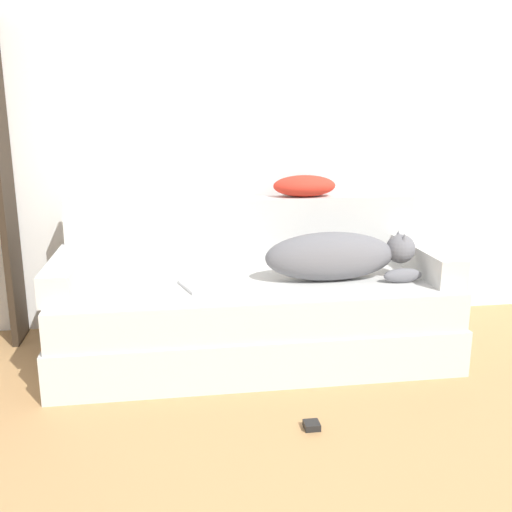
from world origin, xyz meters
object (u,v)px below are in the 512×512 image
laptop (217,283)px  power_adapter (312,425)px  couch (253,317)px  dog (338,256)px  throw_pillow (304,186)px

laptop → power_adapter: laptop is taller
couch → dog: (0.44, -0.09, 0.36)m
throw_pillow → power_adapter: size_ratio=5.69×
dog → throw_pillow: size_ratio=2.18×
laptop → power_adapter: (0.34, -0.72, -0.43)m
dog → power_adapter: 0.96m
throw_pillow → power_adapter: (-0.23, -1.20, -0.87)m
dog → laptop: (-0.65, 0.00, -0.12)m
couch → laptop: (-0.21, -0.08, 0.23)m
throw_pillow → power_adapter: throw_pillow is taller
laptop → throw_pillow: 0.87m
couch → throw_pillow: (0.37, 0.40, 0.67)m
couch → power_adapter: couch is taller
dog → couch: bearing=168.7°
laptop → power_adapter: bearing=-81.8°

